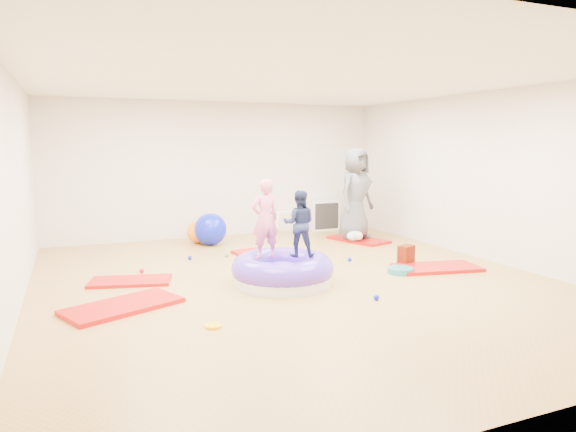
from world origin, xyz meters
name	(u,v)px	position (x,y,z in m)	size (l,w,h in m)	color
room	(296,183)	(0.00, 0.00, 1.40)	(7.01, 8.01, 2.81)	#A47B34
gym_mat_front_left	(123,306)	(-2.39, -0.30, 0.03)	(1.33, 0.66, 0.06)	#BC0005
gym_mat_mid_left	(130,281)	(-2.18, 0.85, 0.02)	(1.10, 0.55, 0.05)	#BC0005
gym_mat_center_back	(261,256)	(0.07, 1.66, 0.02)	(1.20, 0.60, 0.05)	#BC0005
gym_mat_right	(437,268)	(2.30, -0.20, 0.03)	(1.29, 0.65, 0.05)	#BC0005
gym_mat_rear_right	(358,240)	(2.39, 2.32, 0.03)	(1.21, 0.61, 0.05)	#BC0005
inflatable_cushion	(283,272)	(-0.23, -0.04, 0.18)	(1.43, 1.43, 0.45)	silver
child_pink	(265,215)	(-0.44, 0.07, 0.96)	(0.40, 0.26, 1.10)	#DE648D
child_navy	(299,220)	(0.04, -0.01, 0.88)	(0.45, 0.35, 0.94)	#1B2345
adult_caregiver	(356,194)	(2.34, 2.38, 0.96)	(0.89, 0.58, 1.81)	#4C4D52
infant	(356,236)	(2.20, 2.11, 0.15)	(0.34, 0.34, 0.20)	silver
ball_pit_balls	(284,262)	(0.24, 1.02, 0.04)	(4.58, 3.22, 0.07)	#0E19D0
exercise_ball_blue	(211,229)	(-0.45, 3.06, 0.31)	(0.62, 0.62, 0.62)	#0E19D0
exercise_ball_orange	(198,232)	(-0.63, 3.36, 0.22)	(0.45, 0.45, 0.45)	orange
infant_play_gym	(284,220)	(1.20, 3.38, 0.36)	(0.70, 0.66, 0.53)	silver
cube_shelf	(324,215)	(2.35, 3.79, 0.34)	(0.68, 0.33, 0.68)	silver
balance_disc	(400,270)	(1.64, -0.19, 0.04)	(0.39, 0.39, 0.09)	#207780
backpack	(406,255)	(2.04, 0.24, 0.16)	(0.27, 0.17, 0.32)	#9C2502
yellow_toy	(213,326)	(-1.56, -1.34, 0.01)	(0.19, 0.19, 0.03)	#F6BD06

